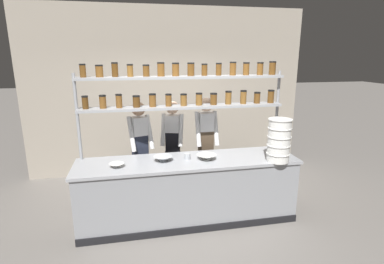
{
  "coord_description": "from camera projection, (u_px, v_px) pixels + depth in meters",
  "views": [
    {
      "loc": [
        -0.73,
        -3.87,
        2.34
      ],
      "look_at": [
        0.1,
        0.2,
        1.27
      ],
      "focal_mm": 28.0,
      "sensor_mm": 36.0,
      "label": 1
    }
  ],
  "objects": [
    {
      "name": "chef_center",
      "position": [
        173.0,
        143.0,
        4.92
      ],
      "size": [
        0.41,
        0.35,
        1.63
      ],
      "rotation": [
        0.0,
        0.0,
        -0.3
      ],
      "color": "black",
      "rests_on": "ground_plane"
    },
    {
      "name": "serving_cup_front",
      "position": [
        187.0,
        156.0,
        4.2
      ],
      "size": [
        0.09,
        0.09,
        0.08
      ],
      "color": "#B2B7BC",
      "rests_on": "prep_counter"
    },
    {
      "name": "ground_plane",
      "position": [
        188.0,
        219.0,
        4.4
      ],
      "size": [
        40.0,
        40.0,
        0.0
      ],
      "primitive_type": "plane",
      "color": "slate"
    },
    {
      "name": "back_wall",
      "position": [
        169.0,
        92.0,
        5.95
      ],
      "size": [
        5.48,
        0.12,
        3.24
      ],
      "primitive_type": "cube",
      "color": "#9E9384",
      "rests_on": "ground_plane"
    },
    {
      "name": "chef_right",
      "position": [
        206.0,
        142.0,
        4.8
      ],
      "size": [
        0.36,
        0.29,
        1.7
      ],
      "rotation": [
        0.0,
        0.0,
        0.01
      ],
      "color": "black",
      "rests_on": "ground_plane"
    },
    {
      "name": "prep_counter",
      "position": [
        188.0,
        190.0,
        4.28
      ],
      "size": [
        3.08,
        0.76,
        0.92
      ],
      "color": "gray",
      "rests_on": "ground_plane"
    },
    {
      "name": "spice_shelf_unit",
      "position": [
        185.0,
        93.0,
        4.26
      ],
      "size": [
        2.97,
        0.28,
        2.25
      ],
      "color": "#999BA0",
      "rests_on": "ground_plane"
    },
    {
      "name": "chef_left",
      "position": [
        140.0,
        147.0,
        4.65
      ],
      "size": [
        0.42,
        0.35,
        1.66
      ],
      "rotation": [
        0.0,
        0.0,
        0.31
      ],
      "color": "black",
      "rests_on": "ground_plane"
    },
    {
      "name": "prep_bowl_center_back",
      "position": [
        163.0,
        159.0,
        4.12
      ],
      "size": [
        0.26,
        0.26,
        0.07
      ],
      "color": "#B2B7BC",
      "rests_on": "prep_counter"
    },
    {
      "name": "prep_bowl_near_left",
      "position": [
        117.0,
        165.0,
        3.89
      ],
      "size": [
        0.2,
        0.2,
        0.05
      ],
      "color": "silver",
      "rests_on": "prep_counter"
    },
    {
      "name": "container_stack",
      "position": [
        279.0,
        140.0,
        4.05
      ],
      "size": [
        0.32,
        0.32,
        0.59
      ],
      "color": "white",
      "rests_on": "prep_counter"
    },
    {
      "name": "prep_bowl_center_front",
      "position": [
        206.0,
        157.0,
        4.17
      ],
      "size": [
        0.27,
        0.27,
        0.08
      ],
      "color": "silver",
      "rests_on": "prep_counter"
    }
  ]
}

